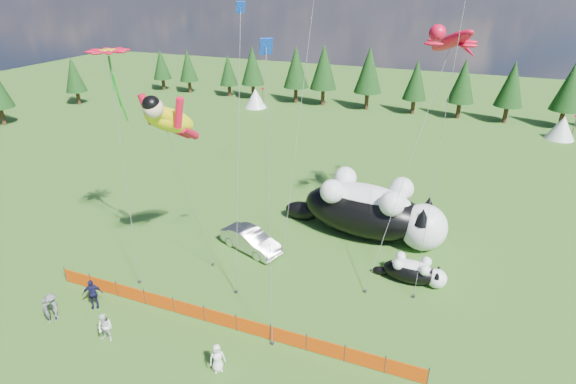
# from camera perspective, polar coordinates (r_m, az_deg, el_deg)

# --- Properties ---
(ground) EXTENTS (160.00, 160.00, 0.00)m
(ground) POSITION_cam_1_polar(r_m,az_deg,el_deg) (28.06, -5.50, -12.71)
(ground) COLOR #143509
(ground) RESTS_ON ground
(safety_fence) EXTENTS (22.06, 0.06, 1.10)m
(safety_fence) POSITION_cam_1_polar(r_m,az_deg,el_deg) (25.74, -8.63, -15.60)
(safety_fence) COLOR #262626
(safety_fence) RESTS_ON ground
(tree_line) EXTENTS (90.00, 4.00, 8.00)m
(tree_line) POSITION_cam_1_polar(r_m,az_deg,el_deg) (66.68, 12.26, 13.35)
(tree_line) COLOR black
(tree_line) RESTS_ON ground
(festival_tents) EXTENTS (50.00, 3.20, 2.80)m
(festival_tents) POSITION_cam_1_polar(r_m,az_deg,el_deg) (61.58, 21.39, 8.72)
(festival_tents) COLOR white
(festival_tents) RESTS_ON ground
(cat_large) EXTENTS (12.38, 5.20, 4.47)m
(cat_large) POSITION_cam_1_polar(r_m,az_deg,el_deg) (33.19, 10.52, -2.21)
(cat_large) COLOR black
(cat_large) RESTS_ON ground
(cat_small) EXTENTS (4.58, 1.67, 1.65)m
(cat_small) POSITION_cam_1_polar(r_m,az_deg,el_deg) (29.52, 15.69, -9.64)
(cat_small) COLOR black
(cat_small) RESTS_ON ground
(car) EXTENTS (4.94, 3.12, 1.54)m
(car) POSITION_cam_1_polar(r_m,az_deg,el_deg) (31.65, -4.76, -6.12)
(car) COLOR silver
(car) RESTS_ON ground
(spectator_a) EXTENTS (0.65, 0.54, 1.54)m
(spectator_a) POSITION_cam_1_polar(r_m,az_deg,el_deg) (28.83, -28.39, -13.09)
(spectator_a) COLOR #57585C
(spectator_a) RESTS_ON ground
(spectator_b) EXTENTS (0.88, 0.58, 1.69)m
(spectator_b) POSITION_cam_1_polar(r_m,az_deg,el_deg) (26.21, -22.19, -15.67)
(spectator_b) COLOR white
(spectator_b) RESTS_ON ground
(spectator_c) EXTENTS (1.22, 1.08, 1.87)m
(spectator_c) POSITION_cam_1_polar(r_m,az_deg,el_deg) (28.70, -23.58, -11.76)
(spectator_c) COLOR #151439
(spectator_c) RESTS_ON ground
(spectator_d) EXTENTS (1.27, 1.02, 1.74)m
(spectator_d) POSITION_cam_1_polar(r_m,az_deg,el_deg) (28.72, -27.72, -12.82)
(spectator_d) COLOR #57585C
(spectator_d) RESTS_ON ground
(spectator_e) EXTENTS (0.91, 0.89, 1.58)m
(spectator_e) POSITION_cam_1_polar(r_m,az_deg,el_deg) (23.26, -8.98, -20.09)
(spectator_e) COLOR white
(spectator_e) RESTS_ON ground
(superhero_kite) EXTENTS (4.56, 4.87, 12.25)m
(superhero_kite) POSITION_cam_1_polar(r_m,az_deg,el_deg) (26.11, -14.75, 8.82)
(superhero_kite) COLOR yellow
(superhero_kite) RESTS_ON ground
(gecko_kite) EXTENTS (6.24, 12.57, 16.43)m
(gecko_kite) POSITION_cam_1_polar(r_m,az_deg,el_deg) (31.38, 20.04, 17.56)
(gecko_kite) COLOR red
(gecko_kite) RESTS_ON ground
(flower_kite) EXTENTS (2.94, 3.65, 13.88)m
(flower_kite) POSITION_cam_1_polar(r_m,az_deg,el_deg) (27.67, -21.86, 15.93)
(flower_kite) COLOR red
(flower_kite) RESTS_ON ground
(diamond_kite_a) EXTENTS (2.19, 5.88, 16.88)m
(diamond_kite_a) POSITION_cam_1_polar(r_m,az_deg,el_deg) (27.64, -6.07, 20.32)
(diamond_kite_a) COLOR blue
(diamond_kite_a) RESTS_ON ground
(diamond_kite_c) EXTENTS (1.95, 3.49, 15.38)m
(diamond_kite_c) POSITION_cam_1_polar(r_m,az_deg,el_deg) (21.24, -2.77, 16.47)
(diamond_kite_c) COLOR blue
(diamond_kite_c) RESTS_ON ground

